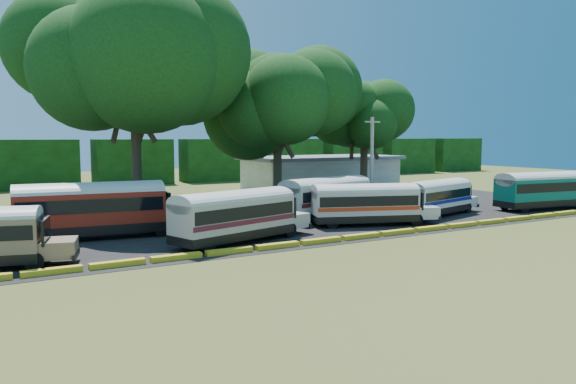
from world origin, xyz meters
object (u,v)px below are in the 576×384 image
bus_red (95,206)px  bus_teal (542,188)px  bus_white_red (367,202)px  tree_west (134,54)px  bus_cream_west (237,213)px

bus_red → bus_teal: bearing=-2.3°
bus_white_red → tree_west: (-12.47, 14.65, 11.28)m
bus_cream_west → bus_teal: bus_teal is taller
tree_west → bus_white_red: bearing=-49.6°
bus_red → tree_west: bearing=67.7°
bus_teal → tree_west: size_ratio=0.55×
bus_red → bus_white_red: 18.50m
bus_cream_west → bus_teal: (29.58, 0.50, 0.09)m
bus_red → bus_cream_west: size_ratio=1.10×
bus_white_red → tree_west: tree_west is taller
bus_cream_west → bus_teal: bearing=-15.1°
bus_cream_west → bus_white_red: bearing=-9.1°
bus_red → tree_west: (5.46, 10.09, 10.96)m
bus_cream_west → bus_white_red: 11.03m
bus_red → bus_teal: (36.56, -5.40, -0.14)m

